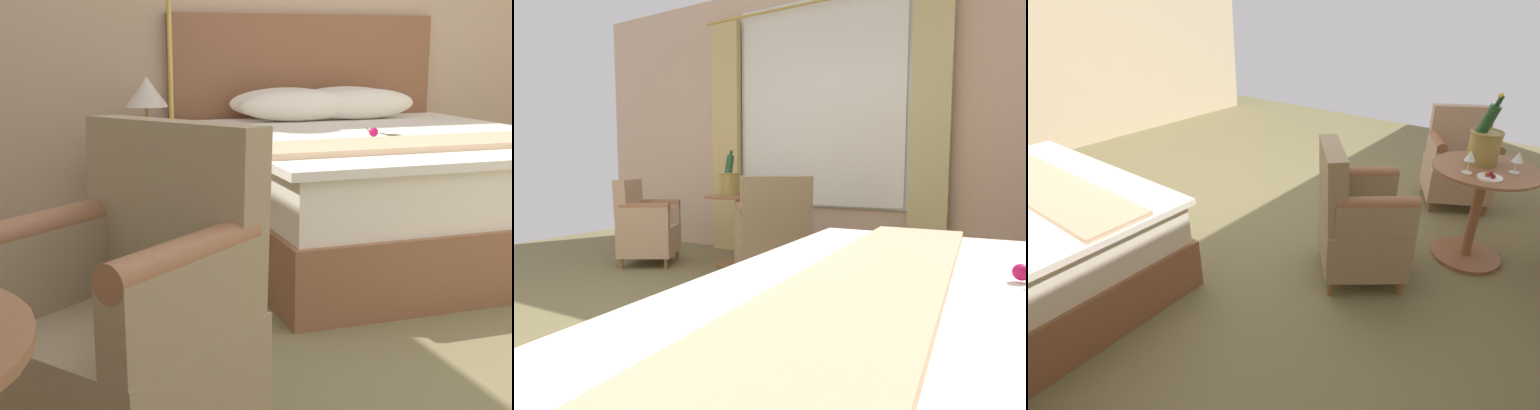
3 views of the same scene
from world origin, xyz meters
TOP-DOWN VIEW (x-y plane):
  - bed at (0.22, 2.04)m, footprint 1.94×2.25m
  - nightstand at (-0.95, 2.74)m, footprint 0.47×0.40m
  - bedside_lamp at (-0.95, 2.74)m, footprint 0.26×0.26m
  - armchair_by_window at (-1.45, 0.12)m, footprint 0.79×0.79m

SIDE VIEW (x-z plane):
  - nightstand at x=-0.95m, z-range 0.00..0.57m
  - bed at x=0.22m, z-range -0.30..1.05m
  - armchair_by_window at x=-1.45m, z-range -0.06..0.88m
  - bedside_lamp at x=-0.95m, z-range 0.63..1.02m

